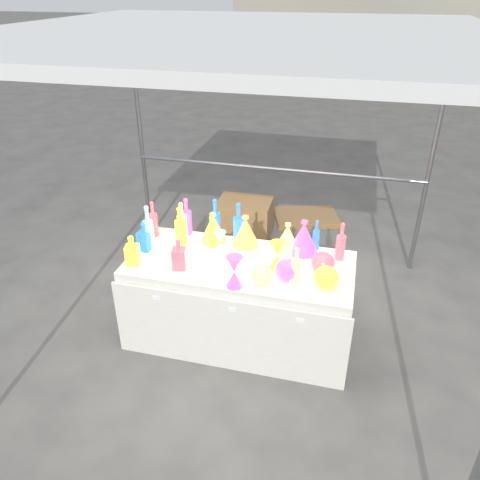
% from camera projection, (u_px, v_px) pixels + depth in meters
% --- Properties ---
extents(ground, '(80.00, 80.00, 0.00)m').
position_uv_depth(ground, '(240.00, 335.00, 4.09)').
color(ground, slate).
rests_on(ground, ground).
extents(canopy_tent, '(3.15, 3.15, 2.46)m').
position_uv_depth(canopy_tent, '(240.00, 41.00, 2.94)').
color(canopy_tent, gray).
rests_on(canopy_tent, ground).
extents(display_table, '(1.84, 0.83, 0.75)m').
position_uv_depth(display_table, '(240.00, 301.00, 3.90)').
color(display_table, silver).
rests_on(display_table, ground).
extents(cardboard_box_closed, '(0.63, 0.46, 0.45)m').
position_uv_depth(cardboard_box_closed, '(245.00, 218.00, 5.58)').
color(cardboard_box_closed, '#997145').
rests_on(cardboard_box_closed, ground).
extents(cardboard_box_flat, '(0.93, 0.78, 0.07)m').
position_uv_depth(cardboard_box_flat, '(306.00, 217.00, 6.03)').
color(cardboard_box_flat, '#997145').
rests_on(cardboard_box_flat, ground).
extents(bottle_0, '(0.12, 0.12, 0.35)m').
position_uv_depth(bottle_0, '(180.00, 226.00, 3.90)').
color(bottle_0, '#DD5514').
rests_on(bottle_0, display_table).
extents(bottle_1, '(0.10, 0.10, 0.36)m').
position_uv_depth(bottle_1, '(215.00, 218.00, 4.00)').
color(bottle_1, '#157839').
rests_on(bottle_1, display_table).
extents(bottle_2, '(0.09, 0.09, 0.33)m').
position_uv_depth(bottle_2, '(153.00, 219.00, 4.03)').
color(bottle_2, orange).
rests_on(bottle_2, display_table).
extents(bottle_3, '(0.11, 0.11, 0.34)m').
position_uv_depth(bottle_3, '(186.00, 216.00, 4.06)').
color(bottle_3, blue).
rests_on(bottle_3, display_table).
extents(bottle_4, '(0.10, 0.10, 0.34)m').
position_uv_depth(bottle_4, '(182.00, 221.00, 3.99)').
color(bottle_4, '#16748B').
rests_on(bottle_4, display_table).
extents(bottle_5, '(0.11, 0.11, 0.39)m').
position_uv_depth(bottle_5, '(148.00, 227.00, 3.83)').
color(bottle_5, '#B4246E').
rests_on(bottle_5, display_table).
extents(bottle_6, '(0.07, 0.07, 0.28)m').
position_uv_depth(bottle_6, '(212.00, 231.00, 3.88)').
color(bottle_6, '#DD5514').
rests_on(bottle_6, display_table).
extents(bottle_7, '(0.10, 0.10, 0.37)m').
position_uv_depth(bottle_7, '(238.00, 223.00, 3.91)').
color(bottle_7, '#157839').
rests_on(bottle_7, display_table).
extents(decanter_0, '(0.12, 0.12, 0.25)m').
position_uv_depth(decanter_0, '(132.00, 250.00, 3.65)').
color(decanter_0, '#DD5514').
rests_on(decanter_0, display_table).
extents(decanter_1, '(0.12, 0.12, 0.26)m').
position_uv_depth(decanter_1, '(179.00, 254.00, 3.59)').
color(decanter_1, orange).
rests_on(decanter_1, display_table).
extents(decanter_2, '(0.11, 0.11, 0.25)m').
position_uv_depth(decanter_2, '(144.00, 236.00, 3.84)').
color(decanter_2, '#157839').
rests_on(decanter_2, display_table).
extents(hourglass_1, '(0.14, 0.14, 0.25)m').
position_uv_depth(hourglass_1, '(234.00, 272.00, 3.37)').
color(hourglass_1, blue).
rests_on(hourglass_1, display_table).
extents(hourglass_3, '(0.11, 0.11, 0.20)m').
position_uv_depth(hourglass_3, '(220.00, 243.00, 3.80)').
color(hourglass_3, '#B4246E').
rests_on(hourglass_3, display_table).
extents(hourglass_4, '(0.12, 0.12, 0.23)m').
position_uv_depth(hourglass_4, '(277.00, 255.00, 3.59)').
color(hourglass_4, '#DD5514').
rests_on(hourglass_4, display_table).
extents(globe_0, '(0.23, 0.23, 0.14)m').
position_uv_depth(globe_0, '(326.00, 278.00, 3.40)').
color(globe_0, '#DD5514').
rests_on(globe_0, display_table).
extents(globe_1, '(0.21, 0.21, 0.13)m').
position_uv_depth(globe_1, '(262.00, 276.00, 3.43)').
color(globe_1, '#16748B').
rests_on(globe_1, display_table).
extents(globe_2, '(0.18, 0.18, 0.14)m').
position_uv_depth(globe_2, '(323.00, 264.00, 3.57)').
color(globe_2, orange).
rests_on(globe_2, display_table).
extents(globe_3, '(0.21, 0.21, 0.14)m').
position_uv_depth(globe_3, '(287.00, 271.00, 3.48)').
color(globe_3, blue).
rests_on(globe_3, display_table).
extents(lampshade_0, '(0.29, 0.29, 0.26)m').
position_uv_depth(lampshade_0, '(213.00, 227.00, 3.97)').
color(lampshade_0, '#FAFF35').
rests_on(lampshade_0, display_table).
extents(lampshade_1, '(0.30, 0.30, 0.27)m').
position_uv_depth(lampshade_1, '(245.00, 231.00, 3.90)').
color(lampshade_1, '#FAFF35').
rests_on(lampshade_1, display_table).
extents(lampshade_2, '(0.30, 0.30, 0.29)m').
position_uv_depth(lampshade_2, '(303.00, 237.00, 3.80)').
color(lampshade_2, blue).
rests_on(lampshade_2, display_table).
extents(lampshade_3, '(0.22, 0.22, 0.25)m').
position_uv_depth(lampshade_3, '(287.00, 237.00, 3.83)').
color(lampshade_3, '#16748B').
rests_on(lampshade_3, display_table).
extents(bottle_8, '(0.07, 0.07, 0.27)m').
position_uv_depth(bottle_8, '(316.00, 235.00, 3.85)').
color(bottle_8, '#157839').
rests_on(bottle_8, display_table).
extents(bottle_9, '(0.08, 0.08, 0.32)m').
position_uv_depth(bottle_9, '(341.00, 241.00, 3.69)').
color(bottle_9, orange).
rests_on(bottle_9, display_table).
extents(bottle_11, '(0.08, 0.08, 0.30)m').
position_uv_depth(bottle_11, '(296.00, 265.00, 3.41)').
color(bottle_11, '#16748B').
rests_on(bottle_11, display_table).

